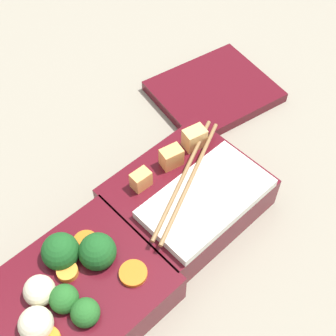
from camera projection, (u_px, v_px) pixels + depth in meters
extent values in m
plane|color=gray|center=(130.00, 247.00, 0.58)|extent=(3.00, 3.00, 0.00)
cube|color=#510F19|center=(81.00, 294.00, 0.52)|extent=(0.18, 0.15, 0.05)
sphere|color=#236023|center=(85.00, 313.00, 0.47)|extent=(0.03, 0.03, 0.03)
sphere|color=#236023|center=(64.00, 299.00, 0.48)|extent=(0.03, 0.03, 0.03)
sphere|color=#19511E|center=(61.00, 251.00, 0.51)|extent=(0.04, 0.04, 0.04)
sphere|color=#19511E|center=(97.00, 252.00, 0.51)|extent=(0.04, 0.04, 0.04)
cylinder|color=orange|center=(133.00, 273.00, 0.51)|extent=(0.04, 0.04, 0.01)
cylinder|color=orange|center=(86.00, 242.00, 0.53)|extent=(0.04, 0.04, 0.01)
cylinder|color=orange|center=(70.00, 275.00, 0.50)|extent=(0.02, 0.02, 0.01)
sphere|color=beige|center=(36.00, 324.00, 0.46)|extent=(0.04, 0.04, 0.04)
sphere|color=beige|center=(38.00, 290.00, 0.49)|extent=(0.03, 0.03, 0.03)
cube|color=#510F19|center=(187.00, 197.00, 0.60)|extent=(0.18, 0.15, 0.05)
cube|color=silver|center=(207.00, 198.00, 0.56)|extent=(0.16, 0.09, 0.01)
cube|color=#F4A356|center=(141.00, 180.00, 0.57)|extent=(0.02, 0.02, 0.02)
cube|color=#F4A356|center=(171.00, 157.00, 0.59)|extent=(0.03, 0.02, 0.03)
cube|color=#EAB266|center=(194.00, 138.00, 0.61)|extent=(0.03, 0.03, 0.03)
cylinder|color=olive|center=(191.00, 180.00, 0.57)|extent=(0.18, 0.09, 0.01)
cylinder|color=olive|center=(185.00, 178.00, 0.57)|extent=(0.18, 0.09, 0.01)
cube|color=#510F19|center=(214.00, 92.00, 0.74)|extent=(0.20, 0.18, 0.02)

